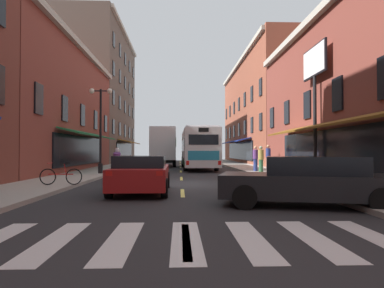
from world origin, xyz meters
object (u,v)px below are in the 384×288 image
(sedan_near, at_px, (309,181))
(sedan_mid, at_px, (141,173))
(box_truck, at_px, (163,147))
(pedestrian_mid, at_px, (261,159))
(bicycle_near, at_px, (61,176))
(pedestrian_far, at_px, (268,157))
(billboard_sign, at_px, (315,77))
(pedestrian_rear, at_px, (255,158))
(motorcycle_rider, at_px, (117,168))
(transit_bus, at_px, (198,148))
(sedan_far, at_px, (167,157))
(street_lamp_twin, at_px, (101,126))

(sedan_near, relative_size, sedan_mid, 1.10)
(box_truck, xyz_separation_m, pedestrian_mid, (6.88, -12.52, -0.95))
(box_truck, bearing_deg, pedestrian_mid, -61.23)
(bicycle_near, height_order, pedestrian_far, pedestrian_far)
(sedan_near, distance_m, sedan_mid, 5.90)
(box_truck, bearing_deg, billboard_sign, -62.21)
(sedan_mid, distance_m, bicycle_near, 3.75)
(box_truck, distance_m, pedestrian_far, 12.29)
(pedestrian_far, bearing_deg, sedan_near, -170.01)
(pedestrian_rear, bearing_deg, sedan_mid, -36.55)
(sedan_near, xyz_separation_m, bicycle_near, (-8.33, 4.82, -0.19))
(billboard_sign, relative_size, motorcycle_rider, 3.35)
(motorcycle_rider, bearing_deg, sedan_mid, -67.94)
(pedestrian_mid, bearing_deg, billboard_sign, 56.86)
(transit_bus, xyz_separation_m, bicycle_near, (-6.39, -14.92, -1.24))
(sedan_near, distance_m, pedestrian_rear, 14.24)
(sedan_mid, distance_m, pedestrian_rear, 12.72)
(transit_bus, bearing_deg, sedan_far, 100.77)
(motorcycle_rider, xyz_separation_m, pedestrian_rear, (8.19, 6.97, 0.31))
(sedan_mid, xyz_separation_m, motorcycle_rider, (-1.58, 3.89, 0.01))
(pedestrian_mid, distance_m, pedestrian_far, 3.73)
(box_truck, bearing_deg, sedan_far, 90.27)
(street_lamp_twin, bearing_deg, sedan_near, -55.22)
(sedan_far, xyz_separation_m, pedestrian_rear, (6.90, -22.76, 0.29))
(sedan_far, height_order, pedestrian_rear, pedestrian_rear)
(sedan_far, height_order, pedestrian_far, pedestrian_far)
(billboard_sign, bearing_deg, bicycle_near, -162.70)
(sedan_mid, bearing_deg, street_lamp_twin, 111.61)
(sedan_mid, xyz_separation_m, pedestrian_mid, (6.65, 9.40, 0.32))
(street_lamp_twin, bearing_deg, sedan_far, 82.62)
(billboard_sign, xyz_separation_m, sedan_mid, (-8.54, -5.27, -4.75))
(box_truck, relative_size, bicycle_near, 4.51)
(motorcycle_rider, bearing_deg, pedestrian_far, 43.04)
(pedestrian_rear, bearing_deg, motorcycle_rider, -54.81)
(billboard_sign, distance_m, motorcycle_rider, 11.26)
(sedan_far, xyz_separation_m, motorcycle_rider, (-1.29, -29.73, -0.03))
(sedan_mid, relative_size, bicycle_near, 2.63)
(billboard_sign, height_order, box_truck, billboard_sign)
(pedestrian_far, bearing_deg, pedestrian_rear, 165.76)
(sedan_mid, height_order, bicycle_near, sedan_mid)
(transit_bus, relative_size, pedestrian_rear, 6.53)
(box_truck, relative_size, motorcycle_rider, 3.73)
(transit_bus, relative_size, street_lamp_twin, 2.13)
(pedestrian_far, height_order, street_lamp_twin, street_lamp_twin)
(sedan_far, bearing_deg, pedestrian_mid, -74.03)
(billboard_sign, distance_m, sedan_far, 30.06)
(pedestrian_rear, distance_m, street_lamp_twin, 10.51)
(billboard_sign, relative_size, bicycle_near, 4.05)
(sedan_far, xyz_separation_m, bicycle_near, (-3.13, -32.07, -0.24))
(box_truck, bearing_deg, bicycle_near, -98.88)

